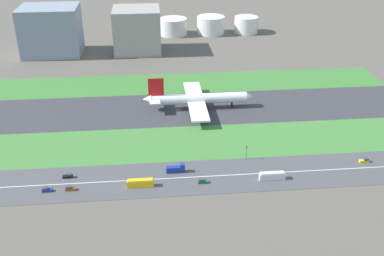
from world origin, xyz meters
TOP-DOWN VIEW (x-y plane):
  - ground_plane at (0.00, 0.00)m, footprint 800.00×800.00m
  - runway at (0.00, 0.00)m, footprint 280.00×46.00m
  - grass_median_north at (0.00, 41.00)m, footprint 280.00×36.00m
  - grass_median_south at (0.00, -41.00)m, footprint 280.00×36.00m
  - highway at (0.00, -73.00)m, footprint 280.00×28.00m
  - highway_centerline at (0.00, -73.00)m, footprint 266.00×0.50m
  - airliner at (11.24, 0.00)m, footprint 65.00×56.00m
  - car_5 at (-53.70, -68.00)m, footprint 4.40×1.80m
  - car_3 at (-61.29, -78.00)m, footprint 4.40×1.80m
  - car_0 at (84.31, -68.00)m, footprint 4.40×1.80m
  - car_1 at (5.74, -78.00)m, footprint 4.40×1.80m
  - bus_1 at (-21.31, -78.00)m, footprint 11.60×2.50m
  - bus_0 at (37.02, -78.00)m, footprint 11.60×2.50m
  - truck_0 at (-5.20, -68.00)m, footprint 8.40×2.50m
  - car_4 at (-51.50, -78.00)m, footprint 4.40×1.80m
  - traffic_light at (28.94, -60.01)m, footprint 0.36×0.50m
  - terminal_building at (-90.00, 114.00)m, footprint 44.14×35.34m
  - hangar_building at (-23.83, 114.00)m, footprint 36.29×35.07m
  - fuel_tank_west at (7.34, 159.00)m, footprint 24.41×24.41m
  - fuel_tank_centre at (41.02, 159.00)m, footprint 24.61×24.61m
  - fuel_tank_east at (73.33, 159.00)m, footprint 21.09×21.09m

SIDE VIEW (x-z plane):
  - ground_plane at x=0.00m, z-range 0.00..0.00m
  - runway at x=0.00m, z-range 0.00..0.10m
  - grass_median_north at x=0.00m, z-range 0.00..0.10m
  - grass_median_south at x=0.00m, z-range 0.00..0.10m
  - highway at x=0.00m, z-range 0.00..0.10m
  - highway_centerline at x=0.00m, z-range 0.10..0.11m
  - car_5 at x=-53.70m, z-range -0.08..1.92m
  - car_3 at x=-61.29m, z-range -0.08..1.92m
  - car_0 at x=84.31m, z-range -0.08..1.92m
  - car_1 at x=5.74m, z-range -0.08..1.92m
  - car_4 at x=-51.50m, z-range -0.08..1.92m
  - truck_0 at x=-5.20m, z-range -0.33..3.67m
  - bus_1 at x=-21.31m, z-range 0.07..3.57m
  - bus_0 at x=37.02m, z-range 0.07..3.57m
  - traffic_light at x=28.94m, z-range 0.69..7.89m
  - airliner at x=11.24m, z-range -3.62..16.08m
  - fuel_tank_east at x=73.33m, z-range 0.00..14.43m
  - fuel_tank_west at x=7.34m, z-range 0.00..14.44m
  - fuel_tank_centre at x=41.02m, z-range 0.00..15.46m
  - hangar_building at x=-23.83m, z-range 0.00..34.00m
  - terminal_building at x=-90.00m, z-range 0.00..36.79m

